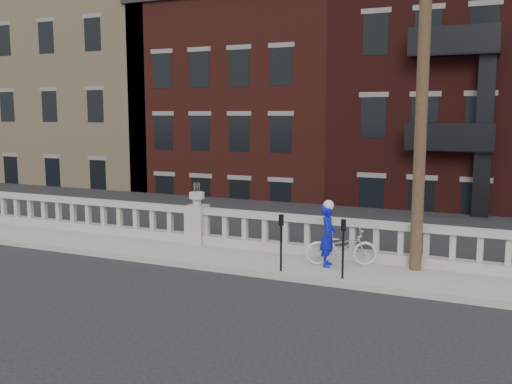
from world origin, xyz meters
TOP-DOWN VIEW (x-y plane):
  - ground at (0.00, 0.00)m, footprint 120.00×120.00m
  - sidewalk at (0.00, 3.00)m, footprint 32.00×2.20m
  - balustrade at (0.00, 3.95)m, footprint 28.00×0.34m
  - planter_pedestal at (0.00, 3.95)m, footprint 0.55×0.55m
  - lower_level at (0.56, 23.04)m, footprint 80.00×44.00m
  - utility_pole at (6.20, 3.60)m, footprint 1.60×0.28m
  - parking_meter_c at (3.31, 2.15)m, footprint 0.10×0.09m
  - parking_meter_d at (4.81, 2.15)m, footprint 0.10×0.09m
  - bicycle at (4.46, 3.28)m, footprint 1.85×1.24m
  - cyclist at (4.19, 3.04)m, footprint 0.44×0.60m

SIDE VIEW (x-z plane):
  - ground at x=0.00m, z-range 0.00..0.00m
  - sidewalk at x=0.00m, z-range 0.00..0.15m
  - bicycle at x=4.46m, z-range 0.15..1.07m
  - balustrade at x=0.00m, z-range 0.13..1.16m
  - planter_pedestal at x=0.00m, z-range -0.05..1.71m
  - cyclist at x=4.19m, z-range 0.15..1.68m
  - parking_meter_c at x=3.31m, z-range 0.32..1.68m
  - parking_meter_d at x=4.81m, z-range 0.32..1.68m
  - lower_level at x=0.56m, z-range -7.77..13.03m
  - utility_pole at x=6.20m, z-range 0.24..10.24m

